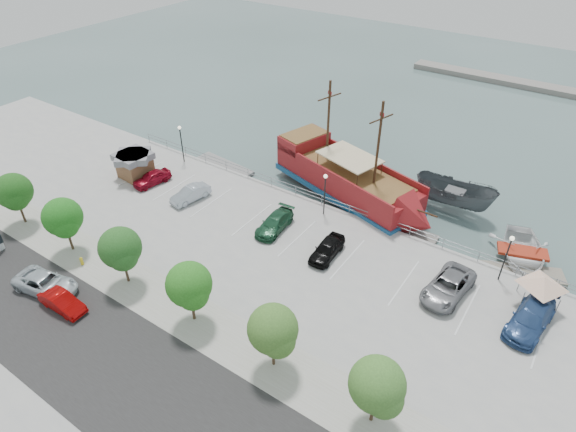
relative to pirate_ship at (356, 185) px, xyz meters
The scene contains 31 objects.
ground 11.48m from the pirate_ship, 94.36° to the right, with size 160.00×160.00×0.00m, color #435956.
street 27.30m from the pirate_ship, 91.80° to the right, with size 100.00×8.00×0.04m, color black.
sidewalk 21.31m from the pirate_ship, 92.31° to the right, with size 100.00×4.00×0.05m, color gray.
seawall_railing 3.61m from the pirate_ship, 103.90° to the right, with size 50.00×0.06×1.00m.
far_shore 44.70m from the pirate_ship, 78.19° to the left, with size 40.00×3.00×0.80m, color gray.
pirate_ship is the anchor object (origin of this frame).
patrol_boat 9.50m from the pirate_ship, 26.27° to the left, with size 2.98×7.93×3.07m, color #4B5155.
speedboat 16.02m from the pirate_ship, ahead, with size 5.09×7.13×1.48m, color silver.
dock_west 15.68m from the pirate_ship, behind, with size 7.40×2.11×0.42m, color gray.
dock_mid 6.60m from the pirate_ship, 19.06° to the right, with size 6.45×1.84×0.37m, color slate.
dock_east 16.54m from the pirate_ship, ahead, with size 7.01×2.00×0.40m, color gray.
shed 23.01m from the pirate_ship, 154.57° to the right, with size 3.53×3.53×2.67m.
canopy_tent 19.14m from the pirate_ship, 18.67° to the right, with size 4.53×4.53×3.10m.
street_van 28.67m from the pirate_ship, 117.44° to the right, with size 2.37×5.13×1.42m, color silver.
street_sedan 27.95m from the pirate_ship, 112.09° to the right, with size 1.38×3.96×1.31m, color #A00504.
fire_hydrant 25.88m from the pirate_ship, 121.46° to the right, with size 0.27×0.27×0.77m.
lamp_post_left 19.55m from the pirate_ship, 165.80° to the right, with size 0.36×0.36×4.28m.
lamp_post_mid 5.23m from the pirate_ship, 100.21° to the right, with size 0.36×0.36×4.28m.
lamp_post_right 15.99m from the pirate_ship, 17.50° to the right, with size 0.36×0.36×4.28m.
tree_a 31.25m from the pirate_ship, 136.78° to the right, with size 3.30×3.20×5.00m.
tree_b 26.61m from the pirate_ship, 126.36° to the right, with size 3.30×3.20×5.00m.
tree_c 23.17m from the pirate_ship, 112.20° to the right, with size 3.30×3.20×5.00m.
tree_d 21.54m from the pirate_ship, 94.59° to the right, with size 3.30×3.20×5.00m.
tree_e 22.11m from the pirate_ship, 76.09° to the right, with size 3.30×3.20×5.00m.
tree_f 24.74m from the pirate_ship, 60.08° to the right, with size 3.30×3.20×5.00m.
parked_car_a 20.80m from the pirate_ship, 151.25° to the right, with size 1.62×4.02×1.37m, color maroon.
parked_car_b 16.28m from the pirate_ship, 142.12° to the right, with size 1.43×4.11×1.35m, color #A0ABB6.
parked_car_d 9.88m from the pirate_ship, 109.44° to the right, with size 1.91×4.69×1.36m, color #1E4F32.
parked_car_e 10.16m from the pirate_ship, 76.01° to the right, with size 1.71×4.24×1.44m, color black.
parked_car_g 15.02m from the pirate_ship, 35.14° to the right, with size 2.55×5.53×1.54m, color gray.
parked_car_h 20.08m from the pirate_ship, 25.32° to the right, with size 2.26×5.55×1.61m, color navy.
Camera 1 is at (17.95, -25.98, 26.08)m, focal length 30.00 mm.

